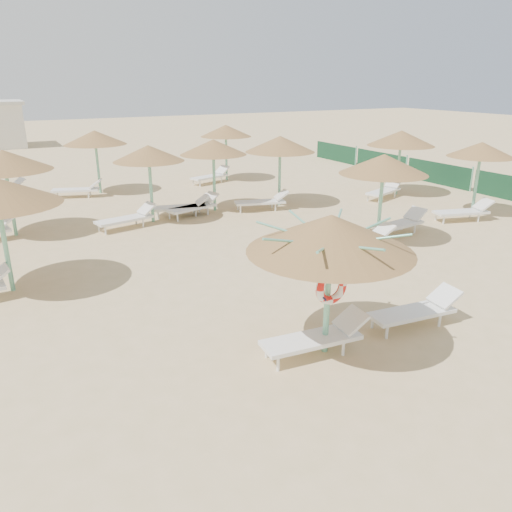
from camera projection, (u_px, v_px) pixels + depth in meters
name	position (u px, v px, depth m)	size (l,w,h in m)	color
ground	(313.00, 349.00, 9.26)	(120.00, 120.00, 0.00)	#D1B07F
main_palapa	(331.00, 234.00, 8.46)	(2.90, 2.90, 2.60)	#6CBB9A
lounger_main_a	(318.00, 337.00, 9.01)	(2.02, 0.76, 0.72)	white
lounger_main_b	(417.00, 310.00, 10.07)	(1.99, 0.77, 0.71)	white
palapa_field	(189.00, 151.00, 17.84)	(19.82, 14.51, 2.72)	#6CBB9A
windbreak_fence	(439.00, 174.00, 23.61)	(0.08, 19.84, 1.10)	#194D2A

